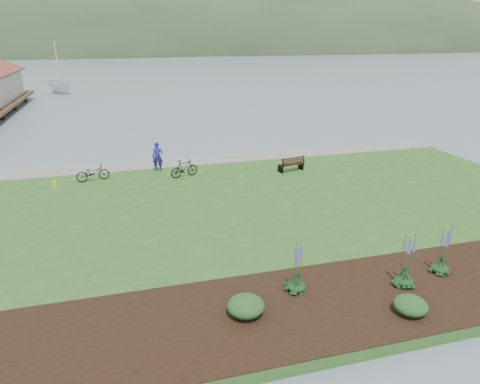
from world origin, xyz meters
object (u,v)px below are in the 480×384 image
Objects in this scene: park_bench at (292,164)px; bicycle_a at (93,173)px; person at (157,154)px; sailboat at (62,94)px.

bicycle_a is (-11.54, 1.34, 0.00)m from park_bench.
bicycle_a is at bearing -159.14° from person.
person is (-7.80, 2.23, 0.56)m from park_bench.
sailboat is (-9.99, 41.95, -1.44)m from person.
bicycle_a is (-3.74, -0.88, -0.56)m from person.
person reaches higher than bicycle_a.
park_bench is 0.07× the size of sailboat.
park_bench is 11.62m from bicycle_a.
bicycle_a is 43.29m from sailboat.
park_bench is at bearing -107.14° from bicycle_a.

